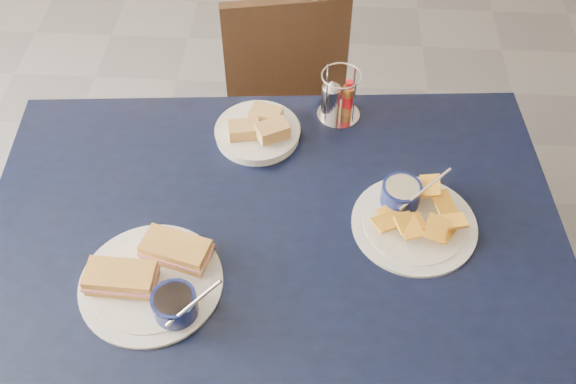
# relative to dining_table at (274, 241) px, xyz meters

# --- Properties ---
(dining_table) EXTENTS (1.36, 0.97, 0.75)m
(dining_table) POSITION_rel_dining_table_xyz_m (0.00, 0.00, 0.00)
(dining_table) COLOR black
(dining_table) RESTS_ON ground
(chair_far) EXTENTS (0.46, 0.45, 0.83)m
(chair_far) POSITION_rel_dining_table_xyz_m (0.01, 0.67, -0.21)
(chair_far) COLOR black
(chair_far) RESTS_ON ground
(sandwich_plate) EXTENTS (0.31, 0.30, 0.12)m
(sandwich_plate) POSITION_rel_dining_table_xyz_m (-0.23, -0.17, 0.08)
(sandwich_plate) COLOR white
(sandwich_plate) RESTS_ON dining_table
(plantain_plate) EXTENTS (0.28, 0.28, 0.12)m
(plantain_plate) POSITION_rel_dining_table_xyz_m (0.30, 0.04, 0.08)
(plantain_plate) COLOR white
(plantain_plate) RESTS_ON dining_table
(bread_basket) EXTENTS (0.21, 0.21, 0.07)m
(bread_basket) POSITION_rel_dining_table_xyz_m (-0.06, 0.28, 0.08)
(bread_basket) COLOR white
(bread_basket) RESTS_ON dining_table
(condiment_caddy) EXTENTS (0.11, 0.11, 0.14)m
(condiment_caddy) POSITION_rel_dining_table_xyz_m (0.14, 0.37, 0.12)
(condiment_caddy) COLOR silver
(condiment_caddy) RESTS_ON dining_table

